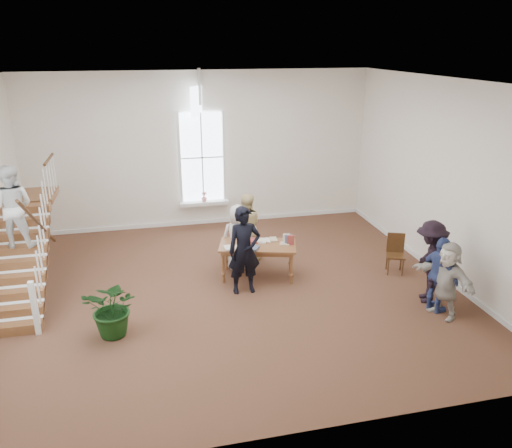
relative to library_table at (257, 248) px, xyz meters
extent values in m
plane|color=#4D2C1E|center=(-0.74, -0.52, -0.74)|extent=(10.00, 10.00, 0.00)
plane|color=silver|center=(-0.74, 3.98, 1.51)|extent=(10.00, 0.00, 10.00)
plane|color=silver|center=(-0.74, -5.02, 1.51)|extent=(10.00, 0.00, 10.00)
plane|color=silver|center=(4.26, -0.52, 1.51)|extent=(0.00, 9.00, 9.00)
plane|color=white|center=(-0.74, -0.52, 3.76)|extent=(10.00, 10.00, 0.00)
cube|color=white|center=(-0.74, 3.80, -0.04)|extent=(1.45, 0.28, 0.10)
plane|color=white|center=(-0.74, 3.92, 1.31)|extent=(2.60, 0.00, 2.60)
plane|color=white|center=(-0.74, 3.92, 2.91)|extent=(0.60, 0.60, 0.85)
cube|color=white|center=(-0.74, 3.95, -0.68)|extent=(10.00, 0.04, 0.12)
imported|color=pink|center=(-0.74, 3.77, 0.16)|extent=(0.17, 0.17, 0.30)
cube|color=brown|center=(-5.09, -1.32, -0.64)|extent=(1.10, 0.30, 0.20)
cube|color=brown|center=(-5.09, -1.02, -0.44)|extent=(1.10, 0.30, 0.20)
cube|color=brown|center=(-5.09, -0.72, -0.24)|extent=(1.10, 0.30, 0.20)
cube|color=brown|center=(-5.09, -0.42, -0.04)|extent=(1.10, 0.30, 0.20)
cube|color=brown|center=(-5.09, -0.12, 0.16)|extent=(1.10, 0.30, 0.20)
cube|color=brown|center=(-5.09, 0.18, 0.36)|extent=(1.10, 0.30, 0.20)
cube|color=brown|center=(-5.09, 0.48, 0.56)|extent=(1.10, 0.30, 0.20)
cube|color=brown|center=(-5.09, 0.78, 0.76)|extent=(1.10, 0.30, 0.20)
cube|color=brown|center=(-5.09, 1.08, 0.96)|extent=(1.10, 0.30, 0.20)
cube|color=brown|center=(-5.09, 1.98, 1.00)|extent=(1.10, 1.20, 0.12)
cube|color=white|center=(-4.60, -1.47, -0.19)|extent=(0.10, 0.10, 1.10)
cylinder|color=#341A0E|center=(-4.59, -0.12, 1.01)|extent=(0.07, 2.74, 1.86)
imported|color=silver|center=(-5.09, 0.18, 1.33)|extent=(0.94, 0.79, 1.72)
cube|color=brown|center=(0.01, 0.00, 0.06)|extent=(1.92, 1.32, 0.05)
cube|color=brown|center=(0.01, 0.00, -0.01)|extent=(1.78, 1.17, 0.10)
cylinder|color=brown|center=(-0.83, -0.12, -0.35)|extent=(0.07, 0.07, 0.77)
cylinder|color=brown|center=(0.67, -0.54, -0.35)|extent=(0.07, 0.07, 0.77)
cylinder|color=brown|center=(-0.65, 0.53, -0.35)|extent=(0.07, 0.07, 0.77)
cylinder|color=brown|center=(0.85, 0.11, -0.35)|extent=(0.07, 0.07, 0.77)
cube|color=silver|center=(-0.31, 0.12, 0.10)|extent=(0.24, 0.32, 0.04)
cube|color=beige|center=(0.08, 0.13, 0.11)|extent=(0.22, 0.23, 0.05)
cube|color=tan|center=(0.43, 0.16, 0.11)|extent=(0.19, 0.28, 0.04)
cube|color=silver|center=(-0.69, -0.10, 0.10)|extent=(0.19, 0.29, 0.03)
cube|color=#4C5972|center=(-0.14, -0.25, 0.11)|extent=(0.32, 0.33, 0.05)
cube|color=maroon|center=(-0.02, 0.20, 0.10)|extent=(0.33, 0.36, 0.04)
cube|color=white|center=(-0.42, -0.10, 0.10)|extent=(0.24, 0.24, 0.03)
cube|color=#BFB299|center=(-0.54, -0.15, 0.11)|extent=(0.25, 0.29, 0.06)
cube|color=silver|center=(0.30, 0.17, 0.10)|extent=(0.31, 0.31, 0.02)
cube|color=beige|center=(-0.21, 0.31, 0.11)|extent=(0.26, 0.27, 0.06)
cube|color=tan|center=(0.63, -0.12, 0.10)|extent=(0.29, 0.29, 0.02)
cube|color=silver|center=(0.15, 0.14, 0.10)|extent=(0.30, 0.35, 0.03)
imported|color=black|center=(-0.44, -0.65, 0.25)|extent=(0.74, 0.50, 1.96)
imported|color=silver|center=(-0.34, 0.60, 0.07)|extent=(0.83, 0.59, 1.60)
imported|color=beige|center=(-0.04, 1.10, 0.12)|extent=(0.88, 0.70, 1.72)
imported|color=#354580|center=(3.22, -2.36, 0.07)|extent=(0.60, 1.01, 1.61)
imported|color=black|center=(3.26, -1.91, 0.16)|extent=(1.02, 1.31, 1.79)
imported|color=#BCB6A9|center=(3.26, -2.56, 0.06)|extent=(0.89, 1.54, 1.59)
imported|color=black|center=(-3.16, -1.83, -0.16)|extent=(1.29, 1.22, 1.15)
cube|color=#341A0E|center=(3.26, -0.53, -0.30)|extent=(0.53, 0.53, 0.05)
cube|color=#341A0E|center=(3.32, -0.35, -0.03)|extent=(0.40, 0.18, 0.49)
cylinder|color=#341A0E|center=(3.04, -0.62, -0.52)|extent=(0.04, 0.04, 0.43)
cylinder|color=#341A0E|center=(3.35, -0.74, -0.52)|extent=(0.04, 0.04, 0.43)
cylinder|color=#341A0E|center=(3.16, -0.31, -0.52)|extent=(0.04, 0.04, 0.43)
cylinder|color=#341A0E|center=(3.47, -0.43, -0.52)|extent=(0.04, 0.04, 0.43)
camera|label=1|loc=(-2.41, -10.37, 4.48)|focal=35.00mm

